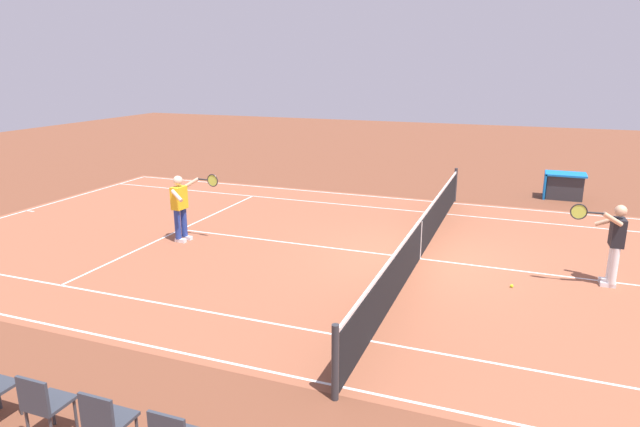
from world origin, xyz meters
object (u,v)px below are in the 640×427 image
(spectator_chair_3, at_px, (43,402))
(equipment_cart_tarped, at_px, (563,185))
(tennis_net, at_px, (421,238))
(tennis_player_far, at_px, (614,241))
(tennis_ball, at_px, (512,286))
(spectator_chair_2, at_px, (106,419))
(tennis_player_near, at_px, (181,205))

(spectator_chair_3, relative_size, equipment_cart_tarped, 0.70)
(spectator_chair_3, xyz_separation_m, equipment_cart_tarped, (-6.13, -15.22, -0.08))
(tennis_net, relative_size, equipment_cart_tarped, 9.36)
(tennis_player_far, distance_m, equipment_cart_tarped, 7.65)
(tennis_net, xyz_separation_m, spectator_chair_3, (2.87, 7.78, 0.03))
(tennis_ball, height_order, spectator_chair_2, spectator_chair_2)
(spectator_chair_2, height_order, equipment_cart_tarped, spectator_chair_2)
(tennis_player_near, height_order, equipment_cart_tarped, tennis_player_near)
(tennis_player_far, xyz_separation_m, spectator_chair_3, (6.69, 7.60, -0.41))
(tennis_player_near, relative_size, spectator_chair_2, 1.93)
(spectator_chair_3, distance_m, equipment_cart_tarped, 16.41)
(tennis_net, bearing_deg, tennis_player_far, 177.39)
(spectator_chair_2, bearing_deg, tennis_ball, -120.53)
(spectator_chair_2, relative_size, equipment_cart_tarped, 0.70)
(tennis_player_far, xyz_separation_m, equipment_cart_tarped, (0.56, -7.62, -0.49))
(spectator_chair_2, xyz_separation_m, spectator_chair_3, (0.90, 0.00, 0.00))
(tennis_ball, relative_size, equipment_cart_tarped, 0.05)
(tennis_net, height_order, equipment_cart_tarped, tennis_net)
(tennis_net, xyz_separation_m, tennis_ball, (-2.02, 1.01, -0.46))
(tennis_ball, bearing_deg, tennis_net, -26.49)
(tennis_ball, distance_m, spectator_chair_3, 8.36)
(tennis_player_far, bearing_deg, equipment_cart_tarped, -85.76)
(spectator_chair_2, distance_m, equipment_cart_tarped, 16.09)
(tennis_ball, distance_m, spectator_chair_2, 7.87)
(spectator_chair_2, bearing_deg, spectator_chair_3, 0.00)
(tennis_ball, xyz_separation_m, spectator_chair_2, (3.99, 6.77, 0.49))
(tennis_ball, bearing_deg, spectator_chair_2, 59.47)
(equipment_cart_tarped, bearing_deg, tennis_player_near, 42.24)
(tennis_net, bearing_deg, tennis_player_near, 7.64)
(tennis_player_near, bearing_deg, spectator_chair_2, 118.65)
(tennis_player_near, height_order, tennis_ball, tennis_player_near)
(tennis_net, height_order, tennis_player_far, tennis_player_far)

